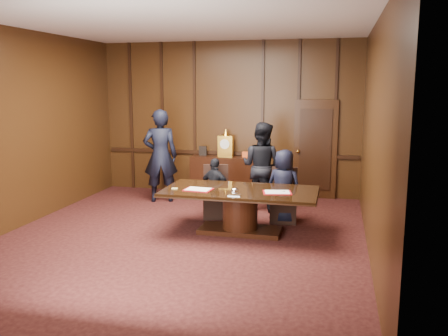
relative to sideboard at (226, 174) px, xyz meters
name	(u,v)px	position (x,y,z in m)	size (l,w,h in m)	color
room	(185,134)	(0.07, -3.12, 1.24)	(7.00, 7.04, 3.50)	black
sideboard	(226,174)	(0.00, 0.00, 0.00)	(1.60, 0.45, 1.54)	black
conference_table	(240,204)	(0.90, -2.71, 0.02)	(2.62, 1.32, 0.76)	black
folder_left	(198,189)	(0.21, -2.90, 0.28)	(0.49, 0.37, 0.02)	#A60F16
folder_right	(277,192)	(1.54, -2.81, 0.28)	(0.52, 0.42, 0.02)	#A60F16
inkstand	(235,192)	(0.90, -3.16, 0.33)	(0.20, 0.14, 0.12)	white
notepad	(175,188)	(-0.20, -2.93, 0.28)	(0.10, 0.07, 0.01)	#DCCA6C
chair_left	(216,202)	(0.24, -1.83, -0.19)	(0.59, 0.59, 0.99)	black
chair_right	(284,206)	(1.55, -1.83, -0.19)	(0.52, 0.52, 0.99)	black
signatory_left	(215,188)	(0.25, -1.91, 0.09)	(0.68, 0.28, 1.15)	black
signatory_right	(284,186)	(1.55, -1.91, 0.20)	(0.67, 0.43, 1.36)	black
witness_left	(160,156)	(-1.24, -0.91, 0.52)	(0.73, 0.48, 2.01)	black
witness_right	(261,166)	(1.00, -1.07, 0.41)	(0.87, 0.68, 1.78)	black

